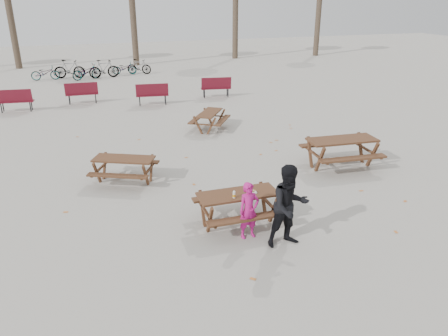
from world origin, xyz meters
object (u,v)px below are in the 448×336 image
object	(u,v)px
picnic_table_far	(210,121)
main_picnic_table	(238,201)
adult	(289,206)
picnic_table_north	(125,170)
picnic_table_east	(341,153)
child	(249,211)
food_tray	(252,193)
soda_bottle	(234,195)

from	to	relation	value
picnic_table_far	main_picnic_table	bearing A→B (deg)	-158.32
adult	picnic_table_north	size ratio (longest dim) A/B	1.08
adult	picnic_table_east	size ratio (longest dim) A/B	0.87
child	picnic_table_north	distance (m)	4.45
adult	picnic_table_north	xyz separation A→B (m)	(-2.88, 4.39, -0.54)
food_tray	soda_bottle	bearing A→B (deg)	-168.79
adult	picnic_table_far	distance (m)	8.57
soda_bottle	main_picnic_table	bearing A→B (deg)	50.57
child	adult	size ratio (longest dim) A/B	0.71
child	picnic_table_east	distance (m)	5.10
picnic_table_north	picnic_table_far	size ratio (longest dim) A/B	1.05
picnic_table_north	child	bearing A→B (deg)	-34.71
soda_bottle	picnic_table_east	xyz separation A→B (m)	(4.33, 2.56, -0.40)
soda_bottle	picnic_table_far	world-z (taller)	soda_bottle
child	picnic_table_north	bearing A→B (deg)	115.25
soda_bottle	adult	world-z (taller)	adult
child	picnic_table_far	bearing A→B (deg)	74.91
main_picnic_table	adult	world-z (taller)	adult
main_picnic_table	picnic_table_east	world-z (taller)	picnic_table_east
child	picnic_table_east	xyz separation A→B (m)	(4.14, 2.97, -0.19)
main_picnic_table	picnic_table_far	bearing A→B (deg)	78.40
soda_bottle	picnic_table_far	distance (m)	7.76
main_picnic_table	picnic_table_far	size ratio (longest dim) A/B	1.15
food_tray	soda_bottle	world-z (taller)	soda_bottle
picnic_table_east	adult	bearing A→B (deg)	-130.75
main_picnic_table	picnic_table_far	xyz separation A→B (m)	(1.51, 7.36, -0.25)
soda_bottle	picnic_table_east	distance (m)	5.05
picnic_table_east	picnic_table_far	size ratio (longest dim) A/B	1.31
food_tray	picnic_table_east	xyz separation A→B (m)	(3.87, 2.46, -0.35)
child	main_picnic_table	bearing A→B (deg)	88.10
food_tray	adult	size ratio (longest dim) A/B	0.10
adult	picnic_table_north	distance (m)	5.28
child	adult	world-z (taller)	adult
picnic_table_far	food_tray	bearing A→B (deg)	-155.89
food_tray	child	size ratio (longest dim) A/B	0.14
picnic_table_east	picnic_table_far	world-z (taller)	picnic_table_east
child	picnic_table_north	size ratio (longest dim) A/B	0.77
main_picnic_table	adult	bearing A→B (deg)	-58.72
child	picnic_table_north	world-z (taller)	child
soda_bottle	picnic_table_far	xyz separation A→B (m)	(1.67, 7.56, -0.51)
main_picnic_table	picnic_table_far	distance (m)	7.52
picnic_table_east	picnic_table_north	world-z (taller)	picnic_table_east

